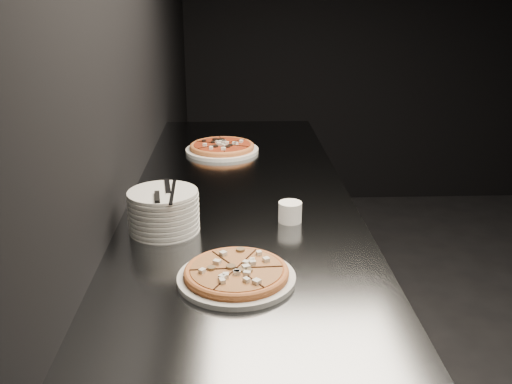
{
  "coord_description": "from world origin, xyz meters",
  "views": [
    {
      "loc": [
        -2.15,
        -1.71,
        1.59
      ],
      "look_at": [
        -2.08,
        0.06,
        0.95
      ],
      "focal_mm": 40.0,
      "sensor_mm": 36.0,
      "label": 1
    }
  ],
  "objects_px": {
    "pizza_tomato": "(222,148)",
    "plate_stack": "(164,211)",
    "ramekin": "(290,211)",
    "cutlery": "(165,192)",
    "counter": "(242,329)",
    "pizza_mushroom": "(236,274)"
  },
  "relations": [
    {
      "from": "pizza_tomato",
      "to": "plate_stack",
      "type": "bearing_deg",
      "value": -100.61
    },
    {
      "from": "ramekin",
      "to": "cutlery",
      "type": "bearing_deg",
      "value": -169.69
    },
    {
      "from": "counter",
      "to": "cutlery",
      "type": "height_order",
      "value": "cutlery"
    },
    {
      "from": "plate_stack",
      "to": "pizza_tomato",
      "type": "bearing_deg",
      "value": 79.39
    },
    {
      "from": "pizza_mushroom",
      "to": "cutlery",
      "type": "xyz_separation_m",
      "value": [
        -0.2,
        0.29,
        0.11
      ]
    },
    {
      "from": "pizza_tomato",
      "to": "ramekin",
      "type": "distance_m",
      "value": 0.8
    },
    {
      "from": "counter",
      "to": "ramekin",
      "type": "bearing_deg",
      "value": -40.54
    },
    {
      "from": "pizza_mushroom",
      "to": "ramekin",
      "type": "bearing_deg",
      "value": 65.49
    },
    {
      "from": "pizza_tomato",
      "to": "plate_stack",
      "type": "height_order",
      "value": "plate_stack"
    },
    {
      "from": "counter",
      "to": "cutlery",
      "type": "relative_size",
      "value": 11.29
    },
    {
      "from": "ramekin",
      "to": "counter",
      "type": "bearing_deg",
      "value": 139.46
    },
    {
      "from": "pizza_mushroom",
      "to": "plate_stack",
      "type": "bearing_deg",
      "value": 123.86
    },
    {
      "from": "counter",
      "to": "cutlery",
      "type": "distance_m",
      "value": 0.65
    },
    {
      "from": "counter",
      "to": "plate_stack",
      "type": "distance_m",
      "value": 0.59
    },
    {
      "from": "counter",
      "to": "pizza_mushroom",
      "type": "distance_m",
      "value": 0.68
    },
    {
      "from": "pizza_tomato",
      "to": "plate_stack",
      "type": "relative_size",
      "value": 1.81
    },
    {
      "from": "ramekin",
      "to": "pizza_mushroom",
      "type": "bearing_deg",
      "value": -114.51
    },
    {
      "from": "plate_stack",
      "to": "ramekin",
      "type": "bearing_deg",
      "value": 7.77
    },
    {
      "from": "counter",
      "to": "plate_stack",
      "type": "height_order",
      "value": "plate_stack"
    },
    {
      "from": "counter",
      "to": "ramekin",
      "type": "xyz_separation_m",
      "value": [
        0.15,
        -0.12,
        0.49
      ]
    },
    {
      "from": "pizza_tomato",
      "to": "counter",
      "type": "bearing_deg",
      "value": -83.62
    },
    {
      "from": "ramekin",
      "to": "pizza_tomato",
      "type": "bearing_deg",
      "value": 105.78
    }
  ]
}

